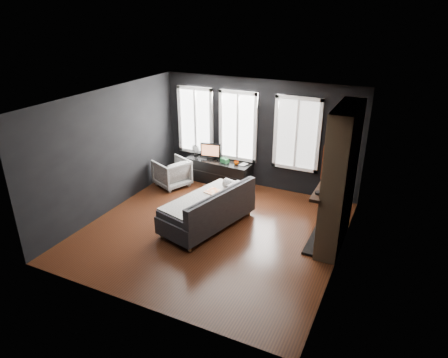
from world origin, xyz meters
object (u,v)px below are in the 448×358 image
at_px(monitor, 210,150).
at_px(armchair, 172,171).
at_px(sofa, 207,206).
at_px(media_console, 219,171).
at_px(mug, 236,162).
at_px(mantel_vase, 331,169).
at_px(book, 241,160).

bearing_deg(monitor, armchair, -143.86).
relative_size(sofa, monitor, 3.89).
distance_m(media_console, mug, 0.63).
bearing_deg(mantel_vase, armchair, 173.21).
xyz_separation_m(media_console, monitor, (-0.25, 0.03, 0.54)).
height_order(sofa, mug, sofa).
xyz_separation_m(mug, mantel_vase, (2.51, -1.14, 0.68)).
bearing_deg(media_console, monitor, 177.89).
bearing_deg(mantel_vase, book, 153.25).
height_order(book, mantel_vase, mantel_vase).
bearing_deg(sofa, book, 108.92).
distance_m(armchair, monitor, 1.13).
xyz_separation_m(armchair, monitor, (0.72, 0.74, 0.45)).
bearing_deg(armchair, monitor, 159.86).
height_order(armchair, monitor, monitor).
relative_size(media_console, monitor, 3.24).
height_order(media_console, mantel_vase, mantel_vase).
xyz_separation_m(media_console, mug, (0.51, -0.05, 0.36)).
bearing_deg(armchair, book, 139.33).
bearing_deg(mantel_vase, sofa, -157.84).
xyz_separation_m(book, mantel_vase, (2.42, -1.22, 0.63)).
bearing_deg(sofa, armchair, 155.92).
bearing_deg(monitor, mug, -15.39).
relative_size(sofa, mantel_vase, 9.96).
xyz_separation_m(media_console, book, (0.61, 0.03, 0.40)).
height_order(armchair, media_console, armchair).
height_order(sofa, armchair, sofa).
distance_m(monitor, mug, 0.79).
height_order(sofa, mantel_vase, mantel_vase).
height_order(armchair, mantel_vase, mantel_vase).
height_order(media_console, monitor, monitor).
bearing_deg(media_console, mug, -1.86).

